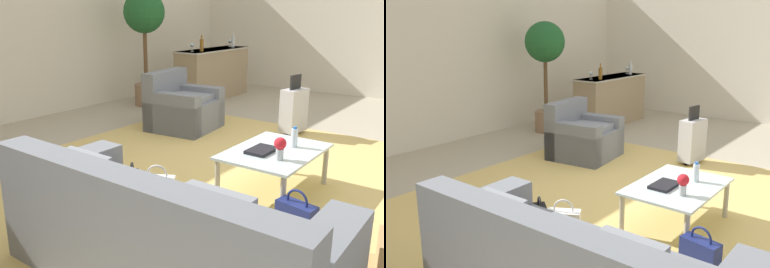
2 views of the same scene
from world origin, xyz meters
TOP-DOWN VIEW (x-y plane):
  - ground_plane at (0.00, 0.00)m, footprint 12.00×12.00m
  - wall_back at (0.00, 4.06)m, footprint 10.24×0.12m
  - area_rug at (-0.60, 0.20)m, footprint 5.20×4.40m
  - armchair at (0.89, 1.67)m, footprint 1.02×0.97m
  - coffee_table at (-0.40, -0.50)m, footprint 1.08×0.75m
  - water_bottle at (-0.20, -0.60)m, footprint 0.06×0.06m
  - coffee_table_book at (-0.52, -0.42)m, footprint 0.32×0.21m
  - flower_vase at (-0.62, -0.65)m, footprint 0.11×0.11m
  - bar_console at (3.10, 2.60)m, footprint 1.85×0.57m
  - wine_glass_leftmost at (2.47, 2.64)m, footprint 0.08×0.08m
  - wine_glass_left_of_centre at (3.73, 2.62)m, footprint 0.08×0.08m
  - wine_bottle_amber at (2.56, 2.49)m, footprint 0.07×0.07m
  - wine_bottle_clear at (3.66, 2.49)m, footprint 0.07×0.07m
  - suitcase_silver at (1.60, 0.20)m, footprint 0.43×0.28m
  - handbag_white at (-1.23, 0.26)m, footprint 0.28×0.35m
  - handbag_navy at (-0.98, -0.99)m, footprint 0.20×0.34m
  - handbag_black at (-1.33, 0.48)m, footprint 0.31×0.34m
  - potted_ficus at (1.80, 3.20)m, footprint 0.73×0.73m

SIDE VIEW (x-z plane):
  - ground_plane at x=0.00m, z-range 0.00..0.00m
  - area_rug at x=-0.60m, z-range 0.00..0.01m
  - handbag_white at x=-1.23m, z-range -0.05..0.31m
  - handbag_navy at x=-0.98m, z-range -0.05..0.31m
  - handbag_black at x=-1.33m, z-range -0.05..0.31m
  - armchair at x=0.89m, z-range -0.13..0.72m
  - suitcase_silver at x=1.60m, z-range -0.07..0.78m
  - coffee_table at x=-0.40m, z-range 0.17..0.59m
  - coffee_table_book at x=-0.52m, z-range 0.43..0.46m
  - bar_console at x=3.10m, z-range 0.02..0.99m
  - water_bottle at x=-0.20m, z-range 0.42..0.62m
  - flower_vase at x=-0.62m, z-range 0.45..0.65m
  - wine_glass_leftmost at x=2.47m, z-range 1.00..1.16m
  - wine_glass_left_of_centre at x=3.73m, z-range 1.00..1.16m
  - wine_bottle_amber at x=2.56m, z-range 0.94..1.24m
  - wine_bottle_clear at x=3.66m, z-range 0.94..1.24m
  - potted_ficus at x=1.80m, z-range 0.41..2.45m
  - wall_back at x=0.00m, z-range 0.00..3.10m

